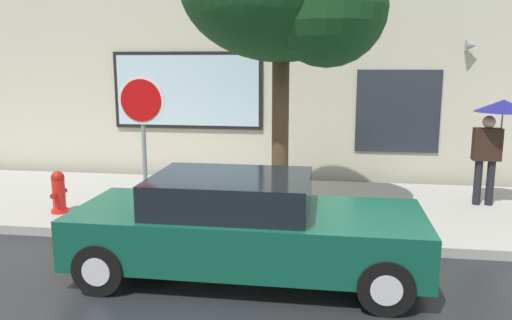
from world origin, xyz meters
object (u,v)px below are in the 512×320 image
object	(u,v)px
parked_car	(245,227)
pedestrian_with_umbrella	(498,122)
stop_sign	(142,121)
fire_hydrant	(59,192)

from	to	relation	value
parked_car	pedestrian_with_umbrella	bearing A→B (deg)	41.01
parked_car	stop_sign	size ratio (longest dim) A/B	1.85
parked_car	stop_sign	xyz separation A→B (m)	(-1.88, 1.45, 1.18)
parked_car	fire_hydrant	bearing A→B (deg)	152.90
pedestrian_with_umbrella	stop_sign	bearing A→B (deg)	-160.78
parked_car	pedestrian_with_umbrella	distance (m)	5.45
fire_hydrant	stop_sign	size ratio (longest dim) A/B	0.31
parked_car	stop_sign	world-z (taller)	stop_sign
fire_hydrant	pedestrian_with_umbrella	size ratio (longest dim) A/B	0.38
stop_sign	fire_hydrant	bearing A→B (deg)	166.66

